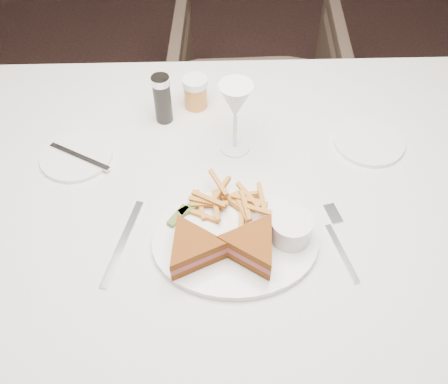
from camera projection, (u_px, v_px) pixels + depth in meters
name	position (u px, v px, depth m)	size (l,w,h in m)	color
ground	(141.00, 280.00, 1.76)	(5.00, 5.00, 0.00)	black
table	(225.00, 279.00, 1.34)	(1.36, 0.91, 0.75)	silver
chair_far	(256.00, 83.00, 1.96)	(0.63, 0.59, 0.65)	#45352A
table_setting	(229.00, 194.00, 0.99)	(0.82, 0.61, 0.18)	white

